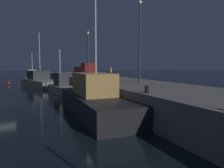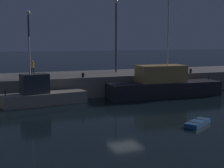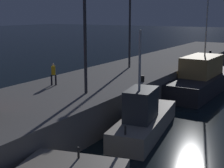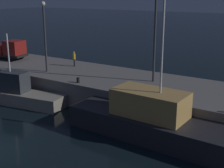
{
  "view_description": "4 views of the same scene",
  "coord_description": "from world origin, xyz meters",
  "px_view_note": "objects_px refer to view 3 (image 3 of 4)",
  "views": [
    {
      "loc": [
        24.56,
        1.95,
        4.06
      ],
      "look_at": [
        0.8,
        12.34,
        1.77
      ],
      "focal_mm": 33.36,
      "sensor_mm": 36.0,
      "label": 1
    },
    {
      "loc": [
        -10.62,
        -24.42,
        6.16
      ],
      "look_at": [
        3.2,
        11.15,
        1.14
      ],
      "focal_mm": 53.89,
      "sensor_mm": 36.0,
      "label": 2
    },
    {
      "loc": [
        -22.82,
        -0.83,
        7.33
      ],
      "look_at": [
        0.17,
        13.05,
        1.5
      ],
      "focal_mm": 52.27,
      "sensor_mm": 36.0,
      "label": 3
    },
    {
      "loc": [
        16.71,
        -11.24,
        9.88
      ],
      "look_at": [
        1.37,
        12.28,
        1.81
      ],
      "focal_mm": 50.69,
      "sensor_mm": 36.0,
      "label": 4
    }
  ],
  "objects_px": {
    "fishing_boat_blue": "(144,119)",
    "lamp_post_west": "(85,30)",
    "bollard_east": "(143,78)",
    "bollard_central": "(210,52)",
    "bollard_west": "(197,58)",
    "dockworker": "(53,73)",
    "lamp_post_east": "(130,14)",
    "fishing_trawler_red": "(202,78)"
  },
  "relations": [
    {
      "from": "lamp_post_east",
      "to": "lamp_post_west",
      "type": "bearing_deg",
      "value": -166.76
    },
    {
      "from": "lamp_post_west",
      "to": "dockworker",
      "type": "relative_size",
      "value": 4.31
    },
    {
      "from": "fishing_boat_blue",
      "to": "bollard_central",
      "type": "relative_size",
      "value": 16.98
    },
    {
      "from": "bollard_west",
      "to": "lamp_post_west",
      "type": "bearing_deg",
      "value": 174.84
    },
    {
      "from": "bollard_central",
      "to": "bollard_east",
      "type": "bearing_deg",
      "value": -179.81
    },
    {
      "from": "fishing_trawler_red",
      "to": "dockworker",
      "type": "height_order",
      "value": "fishing_trawler_red"
    },
    {
      "from": "fishing_trawler_red",
      "to": "lamp_post_west",
      "type": "xyz_separation_m",
      "value": [
        -13.76,
        3.73,
        5.09
      ]
    },
    {
      "from": "fishing_boat_blue",
      "to": "lamp_post_west",
      "type": "relative_size",
      "value": 1.19
    },
    {
      "from": "fishing_boat_blue",
      "to": "lamp_post_west",
      "type": "bearing_deg",
      "value": 97.85
    },
    {
      "from": "dockworker",
      "to": "bollard_east",
      "type": "xyz_separation_m",
      "value": [
        4.54,
        -4.96,
        -0.69
      ]
    },
    {
      "from": "bollard_east",
      "to": "fishing_trawler_red",
      "type": "bearing_deg",
      "value": -14.6
    },
    {
      "from": "lamp_post_west",
      "to": "bollard_east",
      "type": "height_order",
      "value": "lamp_post_west"
    },
    {
      "from": "fishing_trawler_red",
      "to": "bollard_central",
      "type": "bearing_deg",
      "value": 11.17
    },
    {
      "from": "fishing_trawler_red",
      "to": "lamp_post_east",
      "type": "relative_size",
      "value": 1.45
    },
    {
      "from": "dockworker",
      "to": "bollard_east",
      "type": "relative_size",
      "value": 3.53
    },
    {
      "from": "bollard_east",
      "to": "bollard_west",
      "type": "bearing_deg",
      "value": -0.67
    },
    {
      "from": "bollard_west",
      "to": "bollard_central",
      "type": "bearing_deg",
      "value": 1.96
    },
    {
      "from": "bollard_west",
      "to": "bollard_central",
      "type": "height_order",
      "value": "bollard_west"
    },
    {
      "from": "bollard_central",
      "to": "bollard_west",
      "type": "bearing_deg",
      "value": -178.04
    },
    {
      "from": "fishing_boat_blue",
      "to": "bollard_east",
      "type": "bearing_deg",
      "value": 27.09
    },
    {
      "from": "bollard_west",
      "to": "bollard_east",
      "type": "relative_size",
      "value": 1.09
    },
    {
      "from": "dockworker",
      "to": "bollard_central",
      "type": "height_order",
      "value": "dockworker"
    },
    {
      "from": "fishing_trawler_red",
      "to": "fishing_boat_blue",
      "type": "distance_m",
      "value": 13.22
    },
    {
      "from": "dockworker",
      "to": "bollard_central",
      "type": "distance_m",
      "value": 24.96
    },
    {
      "from": "fishing_boat_blue",
      "to": "bollard_west",
      "type": "distance_m",
      "value": 18.38
    },
    {
      "from": "fishing_boat_blue",
      "to": "bollard_central",
      "type": "distance_m",
      "value": 24.86
    },
    {
      "from": "lamp_post_west",
      "to": "bollard_central",
      "type": "distance_m",
      "value": 25.58
    },
    {
      "from": "lamp_post_east",
      "to": "dockworker",
      "type": "distance_m",
      "value": 10.83
    },
    {
      "from": "lamp_post_west",
      "to": "bollard_west",
      "type": "bearing_deg",
      "value": -5.16
    },
    {
      "from": "lamp_post_east",
      "to": "dockworker",
      "type": "relative_size",
      "value": 5.47
    },
    {
      "from": "fishing_trawler_red",
      "to": "dockworker",
      "type": "relative_size",
      "value": 7.93
    },
    {
      "from": "bollard_west",
      "to": "bollard_central",
      "type": "relative_size",
      "value": 1.02
    },
    {
      "from": "lamp_post_east",
      "to": "bollard_central",
      "type": "xyz_separation_m",
      "value": [
        14.51,
        -3.99,
        -4.84
      ]
    },
    {
      "from": "lamp_post_east",
      "to": "bollard_west",
      "type": "distance_m",
      "value": 10.25
    },
    {
      "from": "fishing_trawler_red",
      "to": "bollard_west",
      "type": "distance_m",
      "value": 5.5
    },
    {
      "from": "bollard_central",
      "to": "bollard_east",
      "type": "distance_m",
      "value": 19.93
    },
    {
      "from": "fishing_trawler_red",
      "to": "bollard_east",
      "type": "distance_m",
      "value": 8.81
    },
    {
      "from": "lamp_post_east",
      "to": "bollard_central",
      "type": "distance_m",
      "value": 15.81
    },
    {
      "from": "dockworker",
      "to": "fishing_boat_blue",
      "type": "bearing_deg",
      "value": -91.73
    },
    {
      "from": "dockworker",
      "to": "fishing_trawler_red",
      "type": "bearing_deg",
      "value": -28.87
    },
    {
      "from": "fishing_trawler_red",
      "to": "lamp_post_east",
      "type": "distance_m",
      "value": 9.22
    },
    {
      "from": "lamp_post_west",
      "to": "dockworker",
      "type": "xyz_separation_m",
      "value": [
        0.77,
        3.43,
        -3.2
      ]
    }
  ]
}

